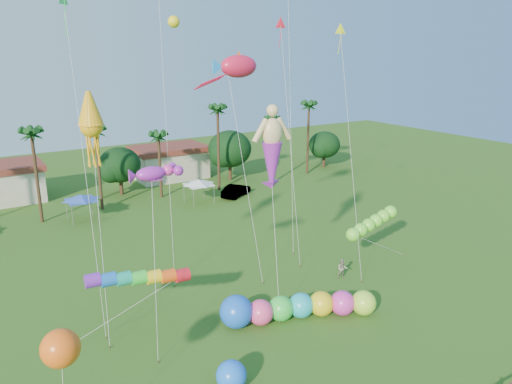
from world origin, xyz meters
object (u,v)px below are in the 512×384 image
car_b (236,190)px  blue_ball (231,375)px  spectator_b (342,269)px  caterpillar_inflatable (293,307)px

car_b → blue_ball: 38.50m
car_b → spectator_b: 26.18m
caterpillar_inflatable → car_b: bearing=88.2°
car_b → spectator_b: size_ratio=2.85×
caterpillar_inflatable → spectator_b: bearing=43.9°
car_b → blue_ball: (-19.55, -33.16, 0.06)m
car_b → caterpillar_inflatable: (-12.11, -28.95, 0.16)m
spectator_b → blue_ball: 16.65m
caterpillar_inflatable → blue_ball: (-7.44, -4.22, -0.10)m
car_b → caterpillar_inflatable: bearing=127.4°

